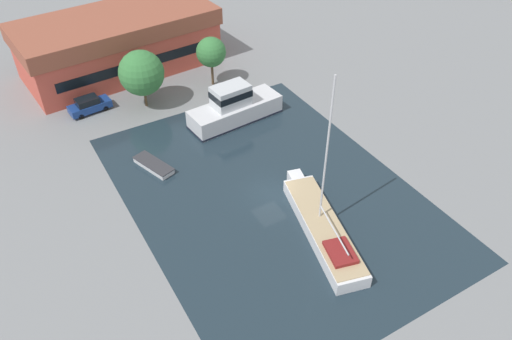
{
  "coord_description": "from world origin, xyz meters",
  "views": [
    {
      "loc": [
        -17.58,
        -27.48,
        29.38
      ],
      "look_at": [
        0.0,
        2.39,
        1.0
      ],
      "focal_mm": 35.0,
      "sensor_mm": 36.0,
      "label": 1
    }
  ],
  "objects": [
    {
      "name": "quay_tree_by_water",
      "position": [
        -4.1,
        19.27,
        4.02
      ],
      "size": [
        4.83,
        4.83,
        6.43
      ],
      "color": "brown",
      "rests_on": "ground"
    },
    {
      "name": "ground_plane",
      "position": [
        0.0,
        0.0,
        0.0
      ],
      "size": [
        440.0,
        440.0,
        0.0
      ],
      "primitive_type": "plane",
      "color": "gray"
    },
    {
      "name": "warehouse_building",
      "position": [
        -3.45,
        29.01,
        3.39
      ],
      "size": [
        23.78,
        12.59,
        6.71
      ],
      "rotation": [
        0.0,
        0.0,
        0.09
      ],
      "color": "#C64C3D",
      "rests_on": "ground"
    },
    {
      "name": "sailboat_moored",
      "position": [
        1.12,
        -6.15,
        0.7
      ],
      "size": [
        5.48,
        13.03,
        13.87
      ],
      "rotation": [
        0.0,
        0.0,
        -0.25
      ],
      "color": "white",
      "rests_on": "water_canal"
    },
    {
      "name": "parked_car",
      "position": [
        -9.78,
        21.16,
        0.86
      ],
      "size": [
        4.6,
        2.21,
        1.74
      ],
      "rotation": [
        0.0,
        0.0,
        4.82
      ],
      "color": "navy",
      "rests_on": "ground"
    },
    {
      "name": "small_dinghy",
      "position": [
        -7.44,
        8.59,
        0.29
      ],
      "size": [
        2.82,
        4.62,
        0.56
      ],
      "rotation": [
        0.0,
        0.0,
        0.32
      ],
      "color": "silver",
      "rests_on": "water_canal"
    },
    {
      "name": "motor_cruiser",
      "position": [
        2.9,
        11.83,
        1.53
      ],
      "size": [
        10.29,
        4.12,
        4.19
      ],
      "rotation": [
        0.0,
        0.0,
        1.65
      ],
      "color": "silver",
      "rests_on": "water_canal"
    },
    {
      "name": "quay_tree_near_building",
      "position": [
        4.37,
        19.82,
        4.08
      ],
      "size": [
        3.39,
        3.39,
        5.79
      ],
      "color": "brown",
      "rests_on": "ground"
    },
    {
      "name": "water_canal",
      "position": [
        0.0,
        0.0,
        0.0
      ],
      "size": [
        22.91,
        31.85,
        0.01
      ],
      "primitive_type": "cube",
      "color": "#1E2D38",
      "rests_on": "ground"
    }
  ]
}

